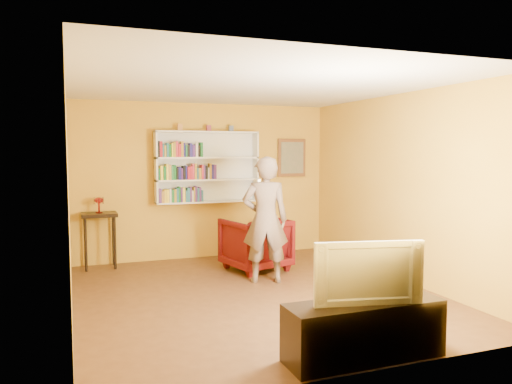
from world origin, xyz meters
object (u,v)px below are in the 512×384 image
Objects in this scene: bookshelf at (206,167)px; armchair at (256,244)px; ruby_lustre at (99,202)px; tv_cabinet at (364,330)px; television at (365,271)px; console_table at (99,222)px; person at (265,220)px.

armchair is (0.49, -1.13, -1.18)m from bookshelf.
tv_cabinet is (2.02, -4.50, -0.81)m from ruby_lustre.
bookshelf reaches higher than armchair.
tv_cabinet is 1.49× the size of television.
ruby_lustre is 2.58m from armchair.
television is at bearing -65.81° from console_table.
armchair is 0.90m from person.
bookshelf is at bearing -79.25° from armchair.
person is at bearing -38.43° from ruby_lustre.
bookshelf is 1.89m from ruby_lustre.
bookshelf is 1.00× the size of person.
console_table is at bearing -35.54° from armchair.
console_table is 2.52m from armchair.
television is (0.21, -4.66, -0.79)m from bookshelf.
console_table is 0.91× the size of television.
armchair reaches higher than tv_cabinet.
armchair is (2.30, -0.97, -0.66)m from ruby_lustre.
console_table is 4.93m from television.
person is (0.36, -1.88, -0.69)m from bookshelf.
television reaches higher than armchair.
person is 2.86m from tv_cabinet.
bookshelf is 4.85m from tv_cabinet.
television is (-0.14, -2.78, -0.09)m from person.
armchair is at bearing -22.88° from console_table.
tv_cabinet is at bearing 103.64° from person.
console_table is 0.33m from ruby_lustre.
person reaches higher than television.
ruby_lustre is 5.00m from tv_cabinet.
console_table is (-1.81, -0.16, -0.85)m from bookshelf.
ruby_lustre is (-1.81, -0.16, -0.52)m from bookshelf.
person is 2.79m from television.
bookshelf reaches higher than person.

